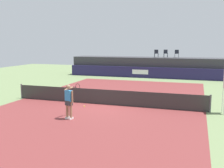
% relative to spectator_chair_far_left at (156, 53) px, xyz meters
% --- Properties ---
extents(ground_plane, '(48.00, 48.00, 0.00)m').
position_rel_spectator_chair_far_left_xyz_m(ground_plane, '(-0.87, -12.04, -2.69)').
color(ground_plane, '#6B7F51').
extents(court_inner, '(12.00, 22.00, 0.00)m').
position_rel_spectator_chair_far_left_xyz_m(court_inner, '(-0.87, -15.04, -2.69)').
color(court_inner, maroon).
rests_on(court_inner, ground).
extents(sponsor_wall, '(18.00, 0.22, 1.20)m').
position_rel_spectator_chair_far_left_xyz_m(sponsor_wall, '(-0.87, -1.54, -2.09)').
color(sponsor_wall, '#231E4C').
rests_on(sponsor_wall, ground).
extents(spectator_platform, '(18.00, 2.80, 2.20)m').
position_rel_spectator_chair_far_left_xyz_m(spectator_platform, '(-0.87, 0.26, -1.59)').
color(spectator_platform, '#38383D').
rests_on(spectator_platform, ground).
extents(spectator_chair_far_left, '(0.47, 0.47, 0.89)m').
position_rel_spectator_chair_far_left_xyz_m(spectator_chair_far_left, '(0.00, 0.00, 0.00)').
color(spectator_chair_far_left, '#1E232D').
rests_on(spectator_chair_far_left, spectator_platform).
extents(spectator_chair_left, '(0.44, 0.44, 0.89)m').
position_rel_spectator_chair_far_left_xyz_m(spectator_chair_left, '(0.99, 0.48, 0.00)').
color(spectator_chair_left, '#1E232D').
rests_on(spectator_chair_left, spectator_platform).
extents(spectator_chair_center, '(0.47, 0.47, 0.89)m').
position_rel_spectator_chair_far_left_xyz_m(spectator_chair_center, '(2.23, 0.36, 0.00)').
color(spectator_chair_center, '#1E232D').
rests_on(spectator_chair_center, spectator_platform).
extents(tennis_net, '(12.40, 0.02, 0.95)m').
position_rel_spectator_chair_far_left_xyz_m(tennis_net, '(-0.87, -15.04, -2.22)').
color(tennis_net, '#2D2D2D').
rests_on(tennis_net, ground).
extents(net_post_near, '(0.10, 0.10, 1.00)m').
position_rel_spectator_chair_far_left_xyz_m(net_post_near, '(-7.07, -15.04, -2.19)').
color(net_post_near, '#4C4C51').
rests_on(net_post_near, ground).
extents(net_post_far, '(0.10, 0.10, 1.00)m').
position_rel_spectator_chair_far_left_xyz_m(net_post_far, '(5.33, -15.04, -2.19)').
color(net_post_far, '#4C4C51').
rests_on(net_post_far, ground).
extents(tennis_player, '(0.56, 1.23, 1.77)m').
position_rel_spectator_chair_far_left_xyz_m(tennis_player, '(-1.52, -18.62, -1.73)').
color(tennis_player, white).
rests_on(tennis_player, court_inner).
extents(tennis_ball, '(0.07, 0.07, 0.07)m').
position_rel_spectator_chair_far_left_xyz_m(tennis_ball, '(-1.85, -16.05, -2.66)').
color(tennis_ball, '#D8EA33').
rests_on(tennis_ball, court_inner).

